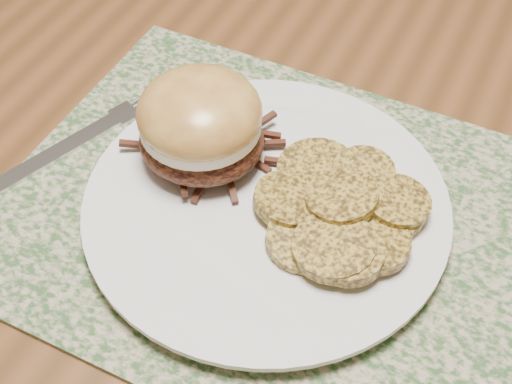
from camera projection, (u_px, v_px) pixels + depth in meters
dining_table at (260, 124)px, 0.73m from camera, size 1.50×0.90×0.75m
placemat at (294, 224)px, 0.54m from camera, size 0.45×0.33×0.00m
dinner_plate at (266, 207)px, 0.54m from camera, size 0.26×0.26×0.02m
pork_sandwich at (200, 124)px, 0.54m from camera, size 0.10×0.10×0.07m
roasted_potatoes at (343, 212)px, 0.51m from camera, size 0.14×0.14×0.03m
fork at (78, 141)px, 0.59m from camera, size 0.08×0.18×0.00m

